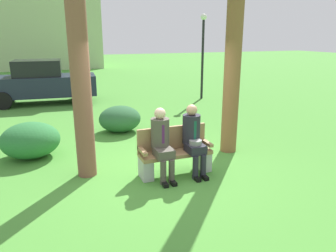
{
  "coord_description": "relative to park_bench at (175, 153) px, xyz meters",
  "views": [
    {
      "loc": [
        -2.03,
        -5.51,
        2.58
      ],
      "look_at": [
        0.15,
        0.16,
        0.85
      ],
      "focal_mm": 34.14,
      "sensor_mm": 36.0,
      "label": 1
    }
  ],
  "objects": [
    {
      "name": "shrub_near_bench",
      "position": [
        -2.61,
        1.89,
        -0.01
      ],
      "size": [
        1.24,
        1.14,
        0.78
      ],
      "primitive_type": "ellipsoid",
      "color": "#2B7136",
      "rests_on": "ground"
    },
    {
      "name": "park_bench",
      "position": [
        0.0,
        0.0,
        0.0
      ],
      "size": [
        1.39,
        0.44,
        0.9
      ],
      "color": "#99754C",
      "rests_on": "ground"
    },
    {
      "name": "shrub_mid_lawn",
      "position": [
        -0.36,
        3.11,
        -0.04
      ],
      "size": [
        1.15,
        1.05,
        0.72
      ],
      "primitive_type": "ellipsoid",
      "color": "#2A5B34",
      "rests_on": "ground"
    },
    {
      "name": "ground_plane",
      "position": [
        -0.15,
        0.19,
        -0.4
      ],
      "size": [
        80.0,
        80.0,
        0.0
      ],
      "primitive_type": "plane",
      "color": "#488E34"
    },
    {
      "name": "seated_man_right",
      "position": [
        0.33,
        -0.12,
        0.34
      ],
      "size": [
        0.34,
        0.72,
        1.33
      ],
      "color": "#23232D",
      "rests_on": "ground"
    },
    {
      "name": "parked_car_near",
      "position": [
        -2.29,
        7.93,
        0.44
      ],
      "size": [
        4.01,
        1.96,
        1.68
      ],
      "color": "#1E2338",
      "rests_on": "ground"
    },
    {
      "name": "street_lamp",
      "position": [
        3.94,
        6.63,
        1.7
      ],
      "size": [
        0.24,
        0.24,
        3.4
      ],
      "color": "black",
      "rests_on": "ground"
    },
    {
      "name": "seated_man_left",
      "position": [
        -0.3,
        -0.12,
        0.34
      ],
      "size": [
        0.34,
        0.72,
        1.32
      ],
      "color": "#4C473D",
      "rests_on": "ground"
    }
  ]
}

